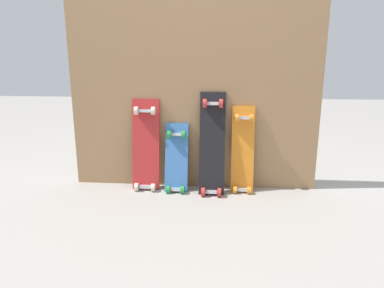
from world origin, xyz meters
TOP-DOWN VIEW (x-y plane):
  - ground_plane at (0.00, 0.00)m, footprint 12.00×12.00m
  - plywood_wall_panel at (0.00, 0.07)m, footprint 1.93×0.04m
  - skateboard_red at (-0.37, -0.02)m, footprint 0.21×0.18m
  - skateboard_blue at (-0.13, -0.04)m, footprint 0.18×0.21m
  - skateboard_black at (0.15, -0.06)m, footprint 0.20×0.25m
  - skateboard_orange at (0.39, -0.02)m, footprint 0.17×0.17m

SIDE VIEW (x-z plane):
  - ground_plane at x=0.00m, z-range 0.00..0.00m
  - skateboard_blue at x=-0.13m, z-range -0.07..0.52m
  - skateboard_orange at x=0.39m, z-range -0.07..0.66m
  - skateboard_red at x=-0.37m, z-range -0.06..0.71m
  - skateboard_black at x=0.15m, z-range -0.06..0.77m
  - plywood_wall_panel at x=0.00m, z-range 0.00..1.74m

